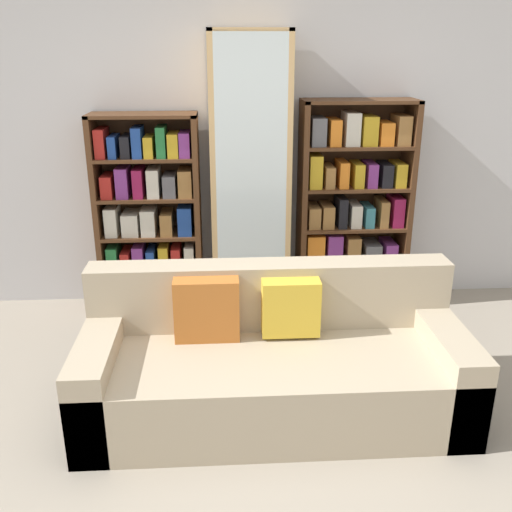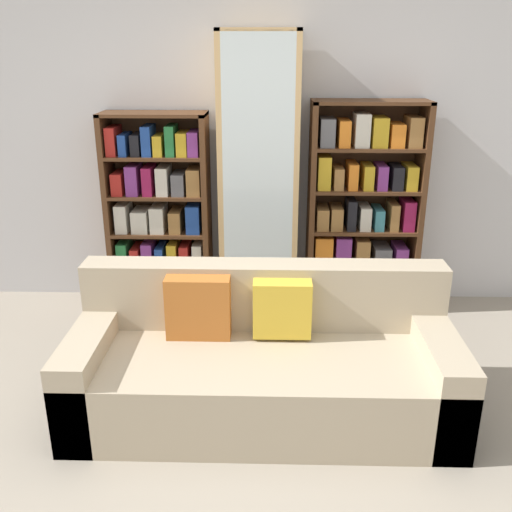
{
  "view_description": "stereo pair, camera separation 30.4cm",
  "coord_description": "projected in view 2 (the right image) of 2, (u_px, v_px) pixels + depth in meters",
  "views": [
    {
      "loc": [
        -0.15,
        -2.09,
        1.95
      ],
      "look_at": [
        0.07,
        1.33,
        0.68
      ],
      "focal_mm": 40.0,
      "sensor_mm": 36.0,
      "label": 1
    },
    {
      "loc": [
        0.16,
        -2.1,
        1.95
      ],
      "look_at": [
        0.07,
        1.33,
        0.68
      ],
      "focal_mm": 40.0,
      "sensor_mm": 36.0,
      "label": 2
    }
  ],
  "objects": [
    {
      "name": "bookshelf_right",
      "position": [
        363.0,
        212.0,
        4.3
      ],
      "size": [
        0.84,
        0.32,
        1.59
      ],
      "color": "#4C2D19",
      "rests_on": "ground"
    },
    {
      "name": "ground_plane",
      "position": [
        234.0,
        493.0,
        2.65
      ],
      "size": [
        16.0,
        16.0,
        0.0
      ],
      "primitive_type": "plane",
      "color": "gray"
    },
    {
      "name": "wine_bottle",
      "position": [
        318.0,
        315.0,
        4.02
      ],
      "size": [
        0.09,
        0.09,
        0.41
      ],
      "color": "#143819",
      "rests_on": "ground"
    },
    {
      "name": "display_cabinet",
      "position": [
        259.0,
        178.0,
        4.22
      ],
      "size": [
        0.58,
        0.36,
        2.06
      ],
      "color": "tan",
      "rests_on": "ground"
    },
    {
      "name": "wall_back",
      "position": [
        251.0,
        130.0,
        4.31
      ],
      "size": [
        6.95,
        0.06,
        2.7
      ],
      "color": "silver",
      "rests_on": "ground"
    },
    {
      "name": "couch",
      "position": [
        262.0,
        365.0,
        3.18
      ],
      "size": [
        2.09,
        0.84,
        0.78
      ],
      "color": "tan",
      "rests_on": "ground"
    },
    {
      "name": "bookshelf_left",
      "position": [
        160.0,
        216.0,
        4.36
      ],
      "size": [
        0.77,
        0.32,
        1.5
      ],
      "color": "#4C2D19",
      "rests_on": "ground"
    }
  ]
}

